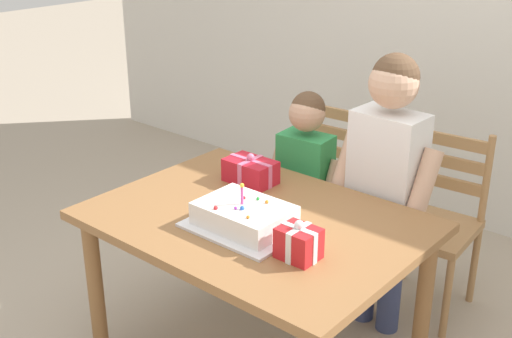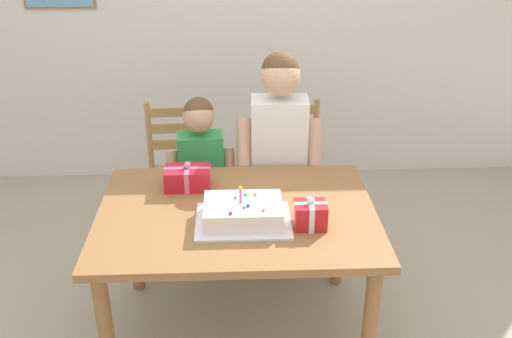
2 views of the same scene
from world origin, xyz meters
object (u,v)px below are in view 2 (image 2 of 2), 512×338
object	(u,v)px
chair_right	(290,174)
child_older	(279,144)
dining_table	(237,228)
gift_box_red_large	(188,178)
birthday_cake	(243,213)
chair_left	(180,176)
child_younger	(201,169)
gift_box_beside_cake	(310,215)

from	to	relation	value
chair_right	child_older	bearing A→B (deg)	-107.53
dining_table	gift_box_red_large	size ratio (longest dim) A/B	5.63
birthday_cake	gift_box_red_large	bearing A→B (deg)	127.58
chair_left	chair_right	distance (m)	0.71
dining_table	chair_right	xyz separation A→B (m)	(0.35, 0.95, -0.18)
birthday_cake	child_older	size ratio (longest dim) A/B	0.32
gift_box_red_large	child_older	size ratio (longest dim) A/B	0.17
chair_left	birthday_cake	bearing A→B (deg)	-69.73
birthday_cake	child_younger	bearing A→B (deg)	107.63
child_younger	chair_left	bearing A→B (deg)	115.75
gift_box_beside_cake	child_older	size ratio (longest dim) A/B	0.11
chair_left	chair_right	bearing A→B (deg)	-0.01
chair_right	child_younger	xyz separation A→B (m)	(-0.56, -0.33, 0.20)
dining_table	chair_right	world-z (taller)	chair_right
gift_box_red_large	child_older	distance (m)	0.62
birthday_cake	child_younger	size ratio (longest dim) A/B	0.40
gift_box_beside_cake	child_younger	distance (m)	0.95
child_older	child_younger	xyz separation A→B (m)	(-0.45, 0.00, -0.15)
child_older	chair_right	bearing A→B (deg)	72.47
gift_box_red_large	child_older	world-z (taller)	child_older
child_younger	gift_box_red_large	bearing A→B (deg)	-97.63
chair_right	child_older	xyz separation A→B (m)	(-0.10, -0.33, 0.36)
birthday_cake	child_younger	xyz separation A→B (m)	(-0.23, 0.72, -0.12)
child_older	child_younger	bearing A→B (deg)	179.93
gift_box_beside_cake	child_older	distance (m)	0.78
gift_box_beside_cake	child_younger	size ratio (longest dim) A/B	0.14
gift_box_beside_cake	chair_left	world-z (taller)	chair_left
chair_left	child_younger	size ratio (longest dim) A/B	0.83
dining_table	chair_left	distance (m)	1.03
dining_table	gift_box_beside_cake	size ratio (longest dim) A/B	8.65
gift_box_beside_cake	birthday_cake	bearing A→B (deg)	170.87
gift_box_red_large	chair_right	xyz separation A→B (m)	(0.60, 0.69, -0.33)
chair_right	child_older	distance (m)	0.50
child_younger	chair_right	bearing A→B (deg)	30.62
dining_table	chair_left	size ratio (longest dim) A/B	1.45
chair_right	child_younger	distance (m)	0.68
birthday_cake	chair_left	xyz separation A→B (m)	(-0.39, 1.05, -0.32)
gift_box_beside_cake	chair_left	xyz separation A→B (m)	(-0.69, 1.10, -0.34)
gift_box_beside_cake	child_younger	xyz separation A→B (m)	(-0.53, 0.77, -0.13)
gift_box_red_large	birthday_cake	bearing A→B (deg)	-52.42
birthday_cake	child_older	xyz separation A→B (m)	(0.22, 0.72, 0.03)
dining_table	chair_left	world-z (taller)	chair_left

